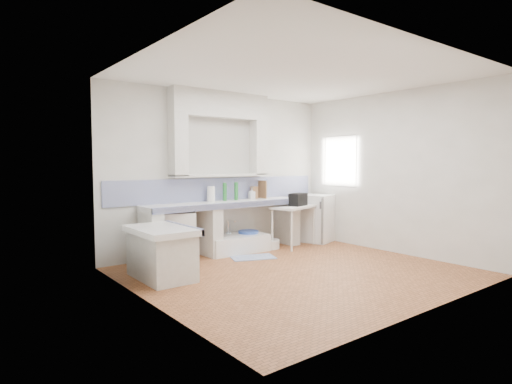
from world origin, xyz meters
TOP-DOWN VIEW (x-y plane):
  - floor at (0.00, 0.00)m, footprint 4.50×4.50m
  - ceiling at (0.00, 0.00)m, footprint 4.50×4.50m
  - wall_back at (0.00, 2.00)m, footprint 4.50×0.00m
  - wall_front at (0.00, -2.00)m, footprint 4.50×0.00m
  - wall_left at (-2.25, 0.00)m, footprint 0.00×4.50m
  - wall_right at (2.25, 0.00)m, footprint 0.00×4.50m
  - alcove_mass at (-0.10, 1.88)m, footprint 1.90×0.25m
  - window_frame at (2.42, 1.20)m, footprint 0.35×0.86m
  - lace_valance at (2.28, 1.20)m, footprint 0.01×0.84m
  - counter_slab at (-0.10, 1.70)m, footprint 3.00×0.60m
  - counter_lip at (-0.10, 1.42)m, footprint 3.00×0.04m
  - counter_pier_left at (-1.50, 1.70)m, footprint 0.20×0.55m
  - counter_pier_mid at (-0.45, 1.70)m, footprint 0.20×0.55m
  - counter_pier_right at (1.30, 1.70)m, footprint 0.20×0.55m
  - peninsula_top at (-1.70, 0.90)m, footprint 0.70×1.10m
  - peninsula_base at (-1.70, 0.90)m, footprint 0.60×1.00m
  - peninsula_lip at (-1.37, 0.90)m, footprint 0.04×1.10m
  - backsplash at (0.00, 1.99)m, footprint 4.27×0.03m
  - stove at (-1.08, 1.71)m, footprint 0.68×0.67m
  - sink at (0.06, 1.68)m, footprint 1.15×0.65m
  - side_table at (1.20, 1.40)m, footprint 1.03×0.75m
  - fridge at (1.93, 1.52)m, footprint 0.76×0.76m
  - bucket_red at (-0.22, 1.71)m, footprint 0.33×0.33m
  - bucket_orange at (0.16, 1.61)m, footprint 0.28×0.28m
  - bucket_blue at (0.36, 1.69)m, footprint 0.41×0.41m
  - basin_white at (0.73, 1.57)m, footprint 0.50×0.50m
  - water_bottle_a at (0.04, 1.85)m, footprint 0.10×0.10m
  - water_bottle_b at (0.30, 1.85)m, footprint 0.09×0.09m
  - black_bag at (1.28, 1.36)m, footprint 0.42×0.31m
  - green_bottle_a at (-0.04, 1.85)m, footprint 0.08×0.08m
  - green_bottle_b at (0.20, 1.84)m, footprint 0.09×0.09m
  - knife_block at (0.62, 1.85)m, footprint 0.12×0.10m
  - cutting_board at (0.81, 1.85)m, footprint 0.03×0.25m
  - paper_towel at (-0.33, 1.85)m, footprint 0.17×0.17m
  - soap_bottle at (0.55, 1.83)m, footprint 0.11×0.11m
  - rug at (0.03, 1.12)m, footprint 0.81×0.63m

SIDE VIEW (x-z plane):
  - floor at x=0.00m, z-range 0.00..0.00m
  - rug at x=0.03m, z-range 0.00..0.01m
  - basin_white at x=0.73m, z-range 0.00..0.16m
  - bucket_orange at x=0.16m, z-range 0.00..0.24m
  - sink at x=0.06m, z-range 0.00..0.27m
  - bucket_red at x=-0.22m, z-range 0.00..0.28m
  - water_bottle_b at x=0.30m, z-range 0.00..0.28m
  - water_bottle_a at x=0.04m, z-range 0.00..0.33m
  - bucket_blue at x=0.36m, z-range 0.00..0.34m
  - peninsula_base at x=-1.70m, z-range 0.00..0.62m
  - side_table at x=1.20m, z-range 0.36..0.40m
  - stove at x=-1.08m, z-range 0.00..0.79m
  - counter_pier_left at x=-1.50m, z-range 0.00..0.82m
  - counter_pier_mid at x=-0.45m, z-range 0.00..0.82m
  - counter_pier_right at x=1.30m, z-range 0.00..0.82m
  - fridge at x=1.93m, z-range 0.00..0.93m
  - peninsula_top at x=-1.70m, z-range 0.62..0.70m
  - peninsula_lip at x=-1.37m, z-range 0.61..0.71m
  - counter_slab at x=-0.10m, z-range 0.82..0.90m
  - counter_lip at x=-0.10m, z-range 0.81..0.91m
  - black_bag at x=1.28m, z-range 0.77..1.00m
  - soap_bottle at x=0.55m, z-range 0.90..1.11m
  - knife_block at x=0.62m, z-range 0.90..1.13m
  - paper_towel at x=-0.33m, z-range 0.90..1.16m
  - green_bottle_a at x=-0.04m, z-range 0.90..1.22m
  - green_bottle_b at x=0.20m, z-range 0.90..1.22m
  - cutting_board at x=0.81m, z-range 0.90..1.24m
  - backsplash at x=0.00m, z-range 0.90..1.30m
  - wall_back at x=0.00m, z-range -0.85..3.65m
  - wall_front at x=0.00m, z-range -0.85..3.65m
  - wall_left at x=-2.25m, z-range -0.85..3.65m
  - wall_right at x=2.25m, z-range -0.85..3.65m
  - window_frame at x=2.42m, z-range 1.07..2.13m
  - lace_valance at x=2.28m, z-range 1.86..2.10m
  - alcove_mass at x=-0.10m, z-range 2.35..2.80m
  - ceiling at x=0.00m, z-range 2.80..2.80m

